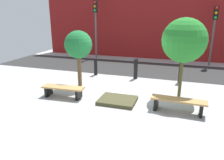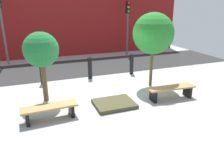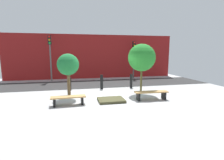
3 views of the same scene
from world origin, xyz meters
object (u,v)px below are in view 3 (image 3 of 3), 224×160
at_px(bench_right, 151,94).
at_px(bollard_left, 102,82).
at_px(planter_bed, 111,100).
at_px(tree_behind_left_bench, 68,65).
at_px(tree_behind_right_bench, 142,58).
at_px(traffic_light_west, 50,50).
at_px(bench_left, 68,99).
at_px(bollard_far_left, 70,84).
at_px(traffic_light_mid_west, 134,53).
at_px(bollard_center, 131,81).

height_order(bench_right, bollard_left, bollard_left).
height_order(planter_bed, tree_behind_left_bench, tree_behind_left_bench).
xyz_separation_m(bench_right, tree_behind_right_bench, (0.00, 1.48, 1.88)).
height_order(tree_behind_left_bench, traffic_light_west, traffic_light_west).
height_order(planter_bed, tree_behind_right_bench, tree_behind_right_bench).
bearing_deg(traffic_light_west, bench_left, -77.75).
height_order(bollard_far_left, bollard_left, bollard_left).
distance_m(tree_behind_left_bench, bollard_far_left, 2.33).
xyz_separation_m(planter_bed, traffic_light_mid_west, (3.80, 7.31, 2.39)).
relative_size(bench_right, traffic_light_mid_west, 0.52).
xyz_separation_m(bench_right, planter_bed, (-2.17, 0.20, -0.27)).
distance_m(bench_left, traffic_light_west, 8.05).
height_order(bench_right, traffic_light_west, traffic_light_west).
height_order(tree_behind_left_bench, bollard_far_left, tree_behind_left_bench).
relative_size(bench_right, bollard_center, 1.84).
xyz_separation_m(bench_right, bollard_center, (-0.01, 3.34, 0.16)).
bearing_deg(bench_left, planter_bed, 2.32).
height_order(bench_right, tree_behind_left_bench, tree_behind_left_bench).
bearing_deg(tree_behind_right_bench, planter_bed, -149.46).
distance_m(bollard_center, traffic_light_west, 7.60).
bearing_deg(tree_behind_left_bench, tree_behind_right_bench, 0.00).
height_order(tree_behind_left_bench, traffic_light_mid_west, traffic_light_mid_west).
xyz_separation_m(planter_bed, traffic_light_west, (-3.80, 7.31, 2.65)).
relative_size(planter_bed, bollard_far_left, 1.53).
relative_size(planter_bed, tree_behind_left_bench, 0.55).
distance_m(bench_right, planter_bed, 2.20).
xyz_separation_m(tree_behind_left_bench, bollard_center, (4.32, 1.86, -1.35)).
bearing_deg(bollard_center, bench_right, -89.75).
xyz_separation_m(tree_behind_left_bench, bollard_left, (2.17, 1.86, -1.34)).
height_order(tree_behind_left_bench, bollard_left, tree_behind_left_bench).
distance_m(bench_left, tree_behind_right_bench, 4.96).
bearing_deg(bench_right, planter_bed, 177.68).
relative_size(traffic_light_west, traffic_light_mid_west, 1.11).
xyz_separation_m(bollard_center, traffic_light_west, (-5.95, 4.17, 2.22)).
distance_m(bollard_far_left, bollard_left, 2.16).
relative_size(bollard_far_left, bollard_left, 0.89).
height_order(bollard_center, traffic_light_west, traffic_light_west).
height_order(bollard_left, traffic_light_mid_west, traffic_light_mid_west).
bearing_deg(bench_left, tree_behind_right_bench, 15.89).
relative_size(bollard_left, traffic_light_mid_west, 0.28).
bearing_deg(traffic_light_west, tree_behind_left_bench, -74.87).
bearing_deg(traffic_light_mid_west, bollard_far_left, -145.01).
height_order(planter_bed, traffic_light_west, traffic_light_west).
bearing_deg(bollard_far_left, bench_right, -37.67).
bearing_deg(bench_right, tree_behind_left_bench, 164.11).
relative_size(tree_behind_right_bench, bollard_far_left, 3.44).
bearing_deg(bench_right, tree_behind_right_bench, 92.94).
bearing_deg(tree_behind_left_bench, bollard_left, 40.58).
relative_size(bench_left, planter_bed, 1.24).
height_order(bench_right, bollard_center, bollard_center).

